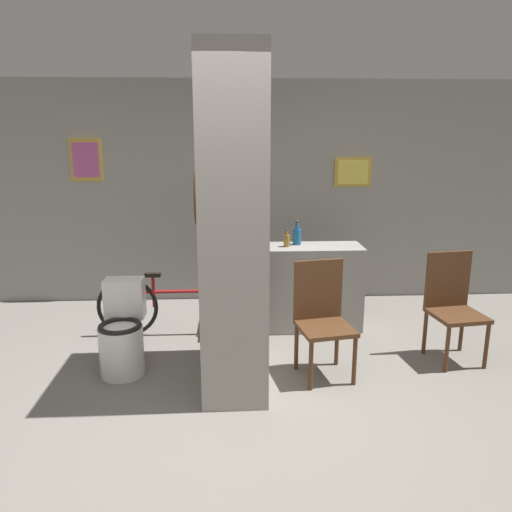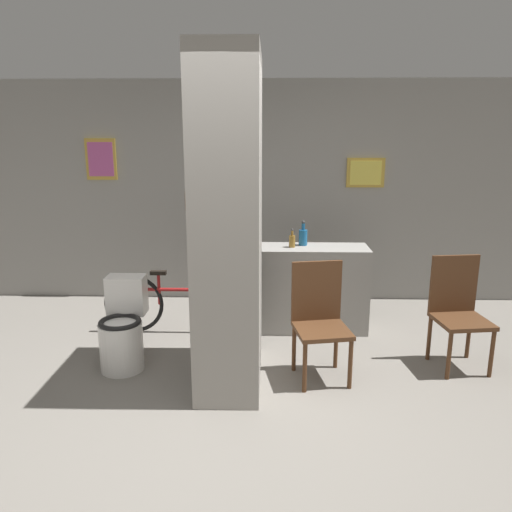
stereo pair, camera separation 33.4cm
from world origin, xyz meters
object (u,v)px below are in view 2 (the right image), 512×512
(bottle_tall, at_px, (303,236))
(bicycle, at_px, (186,303))
(chair_near_pillar, at_px, (319,317))
(toilet, at_px, (123,331))
(chair_by_doorway, at_px, (458,308))

(bottle_tall, bearing_deg, bicycle, -168.89)
(bicycle, bearing_deg, chair_near_pillar, -34.72)
(chair_near_pillar, distance_m, bicycle, 1.55)
(toilet, relative_size, chair_by_doorway, 0.80)
(toilet, height_order, chair_by_doorway, chair_by_doorway)
(chair_near_pillar, bearing_deg, bottle_tall, 83.48)
(toilet, xyz_separation_m, bicycle, (0.43, 0.77, -0.01))
(chair_by_doorway, bearing_deg, bottle_tall, 138.51)
(chair_near_pillar, height_order, chair_by_doorway, same)
(toilet, relative_size, bottle_tall, 3.00)
(chair_by_doorway, relative_size, bicycle, 0.58)
(toilet, relative_size, chair_near_pillar, 0.80)
(toilet, height_order, chair_near_pillar, chair_near_pillar)
(bicycle, height_order, bottle_tall, bottle_tall)
(chair_by_doorway, height_order, bicycle, chair_by_doorway)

